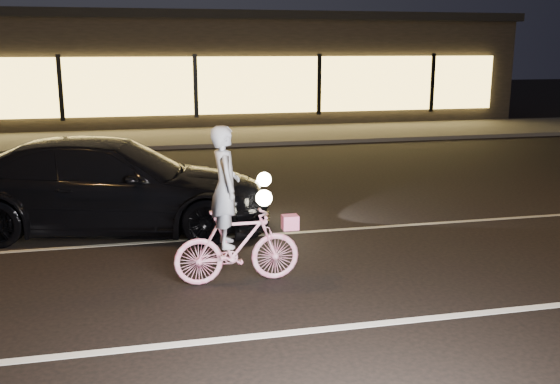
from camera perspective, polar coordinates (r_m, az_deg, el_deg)
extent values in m
plane|color=black|center=(8.17, 2.59, -7.86)|extent=(90.00, 90.00, 0.00)
cube|color=silver|center=(6.85, 6.02, -12.18)|extent=(60.00, 0.12, 0.01)
cube|color=gray|center=(10.00, -0.48, -3.85)|extent=(60.00, 0.10, 0.01)
cube|color=#383533|center=(20.65, -7.12, 5.03)|extent=(30.00, 4.00, 0.12)
cube|color=black|center=(26.44, -8.63, 10.95)|extent=(25.00, 8.00, 4.00)
cube|color=black|center=(26.45, -8.78, 15.39)|extent=(25.40, 8.40, 0.30)
cube|color=#F0C254|center=(22.38, -7.75, 9.59)|extent=(23.00, 0.15, 2.00)
cube|color=black|center=(22.34, -19.44, 8.97)|extent=(0.15, 0.08, 2.20)
cube|color=black|center=(22.30, -7.73, 9.58)|extent=(0.15, 0.08, 2.20)
cube|color=black|center=(23.15, 3.59, 9.79)|extent=(0.15, 0.08, 2.20)
cube|color=black|center=(24.81, 13.75, 9.67)|extent=(0.15, 0.08, 2.20)
imported|color=#EF2E74|center=(7.88, -3.94, -4.97)|extent=(1.60, 0.45, 0.96)
imported|color=white|center=(7.66, -5.04, 0.49)|extent=(0.36, 0.55, 1.51)
cube|color=#DE4C7A|center=(7.93, 0.93, -2.79)|extent=(0.20, 0.16, 0.18)
imported|color=black|center=(10.43, -15.20, 0.61)|extent=(5.47, 3.09, 1.50)
sphere|color=#FFF2BF|center=(10.81, -1.47, 1.16)|extent=(0.25, 0.25, 0.25)
sphere|color=#FFF2BF|center=(9.48, -1.47, -0.55)|extent=(0.25, 0.25, 0.25)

